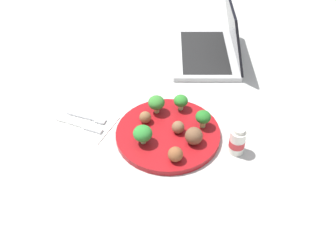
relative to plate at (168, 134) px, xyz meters
name	(u,v)px	position (x,y,z in m)	size (l,w,h in m)	color
ground_plane	(168,136)	(0.00, 0.00, -0.01)	(4.00, 4.00, 0.00)	#B2B2AD
plate	(168,134)	(0.00, 0.00, 0.00)	(0.28, 0.28, 0.02)	maroon
broccoli_floret_front_left	(143,134)	(-0.05, -0.06, 0.04)	(0.05, 0.05, 0.05)	#99C070
broccoli_floret_front_right	(156,103)	(-0.06, 0.06, 0.04)	(0.05, 0.05, 0.05)	#A9B86D
broccoli_floret_mid_left	(179,101)	(0.00, 0.10, 0.04)	(0.04, 0.04, 0.05)	#A9C981
broccoli_floret_back_right	(203,117)	(0.08, 0.05, 0.04)	(0.04, 0.04, 0.05)	#9BBB68
meatball_back_right	(145,117)	(-0.07, 0.01, 0.02)	(0.03, 0.03, 0.03)	brown
meatball_far_rim	(175,154)	(0.05, -0.09, 0.03)	(0.04, 0.04, 0.04)	brown
meatball_mid_right	(178,127)	(0.03, 0.01, 0.02)	(0.03, 0.03, 0.03)	brown
meatball_near_rim	(194,136)	(0.08, -0.01, 0.03)	(0.05, 0.05, 0.05)	brown
napkin	(83,122)	(-0.24, -0.04, -0.01)	(0.17, 0.12, 0.01)	white
fork	(89,117)	(-0.23, -0.02, 0.00)	(0.12, 0.02, 0.01)	silver
knife	(81,125)	(-0.24, -0.05, 0.00)	(0.15, 0.02, 0.01)	white
yogurt_bottle	(237,141)	(0.18, 0.01, 0.03)	(0.04, 0.04, 0.08)	white
laptop	(212,46)	(0.00, 0.43, 0.03)	(0.32, 0.38, 0.21)	silver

